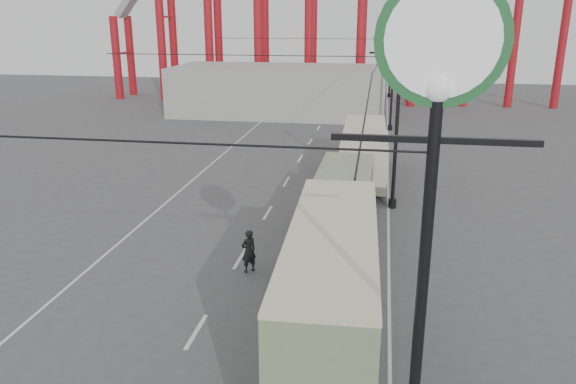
% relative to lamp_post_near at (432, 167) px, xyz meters
% --- Properties ---
extents(road_markings, '(12.52, 120.00, 0.01)m').
position_rel_lamp_post_near_xyz_m(road_markings, '(-6.46, 22.70, -7.86)').
color(road_markings, silver).
rests_on(road_markings, ground).
extents(lamp_post_near, '(3.20, 0.44, 10.80)m').
position_rel_lamp_post_near_xyz_m(lamp_post_near, '(0.00, 0.00, 0.00)').
color(lamp_post_near, black).
rests_on(lamp_post_near, ground).
extents(lamp_post_mid, '(3.20, 0.44, 9.32)m').
position_rel_lamp_post_near_xyz_m(lamp_post_mid, '(0.00, 21.00, -3.18)').
color(lamp_post_mid, black).
rests_on(lamp_post_mid, ground).
extents(lamp_post_far, '(3.20, 0.44, 9.32)m').
position_rel_lamp_post_near_xyz_m(lamp_post_far, '(0.00, 43.00, -3.18)').
color(lamp_post_far, black).
rests_on(lamp_post_far, ground).
extents(lamp_post_distant, '(3.20, 0.44, 9.32)m').
position_rel_lamp_post_near_xyz_m(lamp_post_distant, '(0.00, 65.00, -3.18)').
color(lamp_post_distant, black).
rests_on(lamp_post_distant, ground).
extents(fairground_shed, '(22.00, 10.00, 5.00)m').
position_rel_lamp_post_near_xyz_m(fairground_shed, '(-11.60, 50.00, -5.36)').
color(fairground_shed, '#9C9C97').
rests_on(fairground_shed, ground).
extents(double_decker_bus, '(2.59, 9.12, 4.86)m').
position_rel_lamp_post_near_xyz_m(double_decker_bus, '(-1.92, 4.74, -5.14)').
color(double_decker_bus, '#3B4223').
rests_on(double_decker_bus, ground).
extents(single_decker_green, '(2.68, 11.12, 3.14)m').
position_rel_lamp_post_near_xyz_m(single_decker_green, '(-2.44, 14.87, -6.09)').
color(single_decker_green, gray).
rests_on(single_decker_green, ground).
extents(single_decker_cream, '(2.96, 10.67, 3.30)m').
position_rel_lamp_post_near_xyz_m(single_decker_cream, '(-1.81, 26.31, -6.00)').
color(single_decker_cream, beige).
rests_on(single_decker_cream, ground).
extents(pedestrian, '(0.79, 0.78, 1.84)m').
position_rel_lamp_post_near_xyz_m(pedestrian, '(-5.92, 11.81, -6.94)').
color(pedestrian, black).
rests_on(pedestrian, ground).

